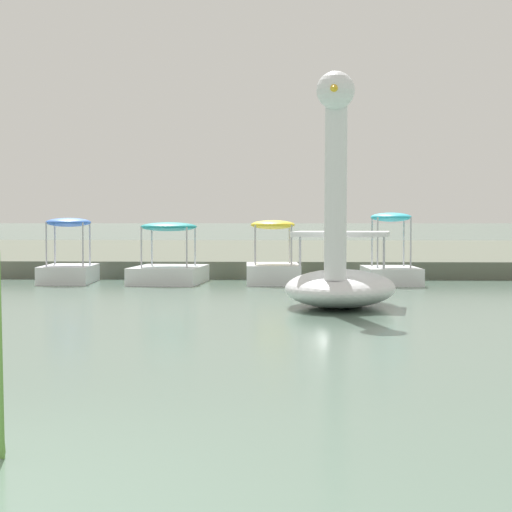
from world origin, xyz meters
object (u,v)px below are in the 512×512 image
Objects in this scene: pedal_boat_teal at (169,265)px; pedal_boat_blue at (69,263)px; swan_boat at (340,267)px; pedal_boat_yellow at (273,264)px; pedal_boat_cyan at (391,264)px.

pedal_boat_teal is 1.13× the size of pedal_boat_blue.
swan_boat is 6.99m from pedal_boat_teal.
pedal_boat_yellow is 2.32m from pedal_boat_teal.
pedal_boat_teal is (-4.93, -0.03, -0.02)m from pedal_boat_cyan.
pedal_boat_yellow is at bearing 178.91° from pedal_boat_cyan.
pedal_boat_cyan is at bearing 77.45° from swan_boat.
pedal_boat_cyan is at bearing -1.09° from pedal_boat_yellow.
pedal_boat_blue is at bearing 179.85° from pedal_boat_cyan.
pedal_boat_yellow is 0.91× the size of pedal_boat_teal.
swan_boat is 6.17m from pedal_boat_cyan.
swan_boat reaches higher than pedal_boat_cyan.
pedal_boat_blue is at bearing 178.78° from pedal_boat_teal.
swan_boat is at bearing -59.01° from pedal_boat_teal.
pedal_boat_blue reaches higher than pedal_boat_teal.
pedal_boat_blue is (-2.27, 0.05, 0.03)m from pedal_boat_teal.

